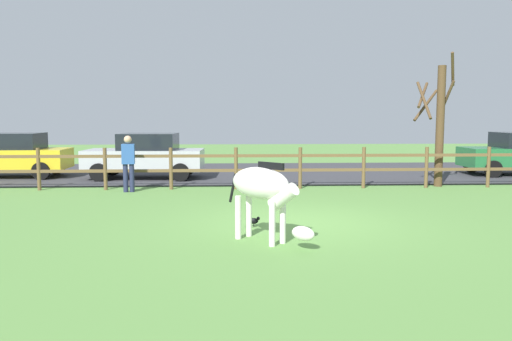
% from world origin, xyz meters
% --- Properties ---
extents(ground_plane, '(60.00, 60.00, 0.00)m').
position_xyz_m(ground_plane, '(0.00, 0.00, 0.00)').
color(ground_plane, '#5B8C42').
extents(parking_asphalt, '(28.00, 7.40, 0.05)m').
position_xyz_m(parking_asphalt, '(0.00, 9.30, 0.03)').
color(parking_asphalt, '#38383D').
rests_on(parking_asphalt, ground_plane).
extents(paddock_fence, '(21.59, 0.11, 1.26)m').
position_xyz_m(paddock_fence, '(-0.26, 5.00, 0.72)').
color(paddock_fence, brown).
rests_on(paddock_fence, ground_plane).
extents(bare_tree, '(1.28, 1.41, 4.12)m').
position_xyz_m(bare_tree, '(5.09, 5.33, 2.05)').
color(bare_tree, '#513A23').
rests_on(bare_tree, ground_plane).
extents(zebra, '(1.51, 1.50, 1.41)m').
position_xyz_m(zebra, '(-0.81, -1.60, 0.93)').
color(zebra, white).
rests_on(zebra, ground_plane).
extents(crow_on_grass, '(0.22, 0.10, 0.20)m').
position_xyz_m(crow_on_grass, '(-0.92, -0.39, 0.13)').
color(crow_on_grass, black).
rests_on(crow_on_grass, ground_plane).
extents(parked_car_silver, '(4.07, 2.01, 1.56)m').
position_xyz_m(parked_car_silver, '(-4.34, 7.44, 0.84)').
color(parked_car_silver, '#B7BABF').
rests_on(parked_car_silver, parking_asphalt).
extents(parked_car_yellow, '(4.04, 1.96, 1.56)m').
position_xyz_m(parked_car_yellow, '(-9.17, 8.00, 0.84)').
color(parked_car_yellow, yellow).
rests_on(parked_car_yellow, parking_asphalt).
extents(visitor_near_fence, '(0.38, 0.25, 1.64)m').
position_xyz_m(visitor_near_fence, '(-4.36, 4.52, 0.91)').
color(visitor_near_fence, '#232847').
rests_on(visitor_near_fence, ground_plane).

